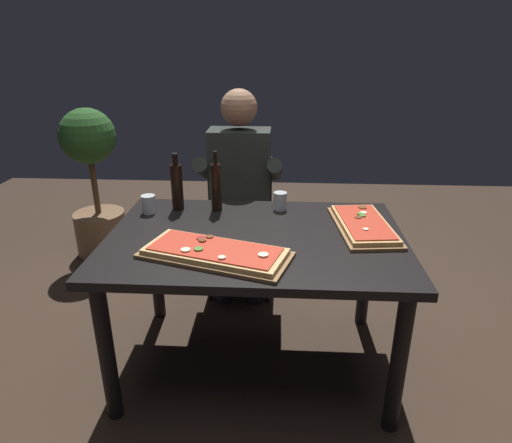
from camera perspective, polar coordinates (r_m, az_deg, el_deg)
ground_plane at (r=2.50m, az=-0.07°, el=-17.41°), size 6.40×6.40×0.00m
dining_table at (r=2.15m, az=-0.08°, el=-4.09°), size 1.40×0.96×0.74m
pizza_rectangular_front at (r=1.90m, az=-5.25°, el=-3.99°), size 0.69×0.45×0.05m
pizza_rectangular_left at (r=2.24m, az=13.57°, el=-0.44°), size 0.31×0.54×0.05m
wine_bottle_dark at (r=2.39m, az=-5.11°, el=4.47°), size 0.06×0.06×0.32m
oil_bottle_amber at (r=2.43m, az=-10.07°, el=4.49°), size 0.06×0.06×0.31m
tumbler_near_camera at (r=2.42m, az=3.09°, el=2.50°), size 0.07×0.07×0.10m
tumbler_far_side at (r=2.43m, az=-13.56°, el=2.17°), size 0.07×0.07×0.10m
diner_chair at (r=3.00m, az=-1.85°, el=0.56°), size 0.44×0.44×0.87m
seated_diner at (r=2.80m, az=-2.13°, el=4.51°), size 0.53×0.41×1.33m
potted_plant_corner at (r=3.60m, az=-20.00°, el=4.91°), size 0.40×0.40×1.15m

